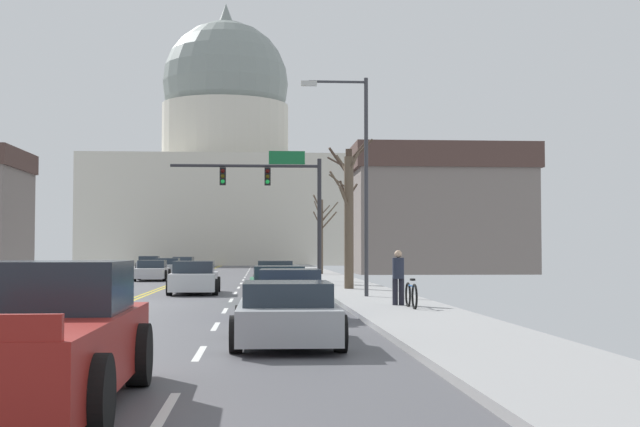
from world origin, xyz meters
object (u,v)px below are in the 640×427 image
at_px(pickup_truck_near_05, 33,342).
at_px(sedan_oncoming_03, 149,264).
at_px(sedan_near_00, 275,275).
at_px(sedan_oncoming_02, 183,265).
at_px(pedestrian_00, 398,275).
at_px(bicycle_parked, 411,295).
at_px(street_lamp_right, 357,166).
at_px(sedan_near_04, 287,314).
at_px(sedan_oncoming_01, 167,268).
at_px(sedan_near_02, 278,286).
at_px(sedan_oncoming_00, 152,271).
at_px(sedan_near_03, 290,295).
at_px(signal_gantry, 278,188).
at_px(sedan_near_01, 194,279).

relative_size(pickup_truck_near_05, sedan_oncoming_03, 1.21).
bearing_deg(sedan_near_00, pickup_truck_near_05, -95.65).
distance_m(sedan_oncoming_02, pedestrian_00, 45.40).
height_order(pedestrian_00, bicycle_parked, pedestrian_00).
bearing_deg(street_lamp_right, bicycle_parked, -82.34).
bearing_deg(bicycle_parked, sedan_near_04, -115.03).
distance_m(pickup_truck_near_05, sedan_oncoming_01, 50.03).
xyz_separation_m(sedan_near_04, bicycle_parked, (3.70, 7.93, -0.07)).
bearing_deg(sedan_near_02, sedan_near_00, 89.52).
xyz_separation_m(sedan_oncoming_00, sedan_oncoming_03, (-3.54, 26.58, 0.02)).
bearing_deg(sedan_near_02, sedan_oncoming_01, 102.46).
bearing_deg(pedestrian_00, sedan_oncoming_03, 104.82).
bearing_deg(sedan_near_04, sedan_oncoming_03, 99.52).
bearing_deg(street_lamp_right, sedan_oncoming_01, 108.16).
bearing_deg(sedan_oncoming_03, sedan_near_00, -73.50).
bearing_deg(sedan_near_04, sedan_oncoming_02, 97.06).
relative_size(street_lamp_right, pedestrian_00, 4.78).
distance_m(street_lamp_right, sedan_oncoming_03, 49.31).
xyz_separation_m(sedan_oncoming_01, bicycle_parked, (10.52, -35.67, -0.08)).
xyz_separation_m(sedan_near_02, sedan_oncoming_01, (-6.91, 31.25, -0.01)).
bearing_deg(sedan_near_04, sedan_near_00, 89.54).
xyz_separation_m(sedan_near_00, sedan_oncoming_01, (-7.02, 17.66, -0.00)).
xyz_separation_m(sedan_oncoming_00, sedan_oncoming_01, (-0.06, 8.78, 0.02)).
height_order(sedan_near_00, sedan_oncoming_00, sedan_near_00).
height_order(sedan_near_00, sedan_near_04, sedan_near_00).
bearing_deg(pedestrian_00, bicycle_parked, -81.91).
bearing_deg(street_lamp_right, sedan_near_04, -101.57).
xyz_separation_m(sedan_near_03, bicycle_parked, (3.42, 1.44, -0.10)).
relative_size(sedan_oncoming_01, sedan_oncoming_03, 1.03).
bearing_deg(pickup_truck_near_05, street_lamp_right, 73.93).
relative_size(sedan_oncoming_02, sedan_oncoming_03, 1.05).
height_order(signal_gantry, sedan_near_01, signal_gantry).
distance_m(sedan_near_02, sedan_near_04, 12.35).
bearing_deg(signal_gantry, sedan_oncoming_02, 106.37).
distance_m(signal_gantry, sedan_near_01, 11.87).
height_order(sedan_near_01, pickup_truck_near_05, pickup_truck_near_05).
bearing_deg(sedan_oncoming_01, signal_gantry, -62.87).
relative_size(sedan_near_04, sedan_oncoming_00, 0.97).
distance_m(street_lamp_right, bicycle_parked, 7.48).
distance_m(sedan_near_02, bicycle_parked, 5.71).
relative_size(sedan_near_01, sedan_oncoming_00, 1.04).
bearing_deg(pedestrian_00, sedan_oncoming_00, 111.82).
xyz_separation_m(sedan_near_04, pedestrian_00, (3.53, 9.13, 0.47)).
height_order(sedan_near_04, sedan_oncoming_03, sedan_oncoming_03).
bearing_deg(sedan_oncoming_03, bicycle_parked, -75.33).
bearing_deg(sedan_near_01, street_lamp_right, -39.92).
relative_size(street_lamp_right, sedan_near_01, 1.63).
xyz_separation_m(sedan_near_03, sedan_near_04, (-0.28, -6.49, -0.04)).
height_order(sedan_near_01, sedan_oncoming_02, sedan_near_01).
bearing_deg(sedan_oncoming_00, street_lamp_right, -65.11).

